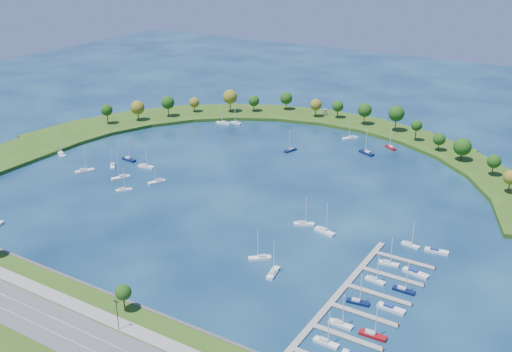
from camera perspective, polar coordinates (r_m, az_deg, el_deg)
The scene contains 35 objects.
ground at distance 286.44m, azimuth -1.38°, elevation -0.87°, with size 700.00×700.00×0.00m, color #071A3F.
south_shoreline at distance 206.74m, azimuth -20.61°, elevation -12.15°, with size 420.00×43.10×11.60m.
breakwater at distance 348.00m, azimuth -3.45°, elevation 3.58°, with size 286.74×247.64×2.00m.
breakwater_trees at distance 361.70m, azimuth 4.50°, elevation 5.89°, with size 237.76×92.86×15.76m.
harbor_tower at distance 390.34m, azimuth 6.59°, elevation 6.07°, with size 2.60×2.60×4.14m.
dock_system at distance 204.00m, azimuth 9.77°, elevation -11.59°, with size 24.28×82.00×1.60m.
moored_boat_0 at distance 331.16m, azimuth 10.49°, elevation 2.23°, with size 9.76×6.40×13.99m.
moored_boat_2 at distance 342.39m, azimuth 12.70°, elevation 2.72°, with size 8.04×6.74×12.15m.
moored_boat_3 at distance 248.80m, azimuth 4.58°, elevation -4.50°, with size 8.52×5.98×12.34m.
moored_boat_4 at distance 377.73m, azimuth -1.92°, elevation 5.13°, with size 7.43×2.42×10.78m.
moored_boat_5 at distance 292.23m, azimuth -9.42°, elevation -0.49°, with size 5.92×8.67×12.49m.
moored_boat_6 at distance 286.28m, azimuth -12.49°, elevation -1.25°, with size 6.51×7.14×11.12m.
moored_boat_7 at distance 316.59m, azimuth -13.51°, elevation 1.00°, with size 6.65×6.97×11.07m.
moored_boat_8 at distance 300.47m, azimuth -12.75°, elevation -0.10°, with size 6.74×9.31×13.55m.
moored_boat_9 at distance 323.54m, azimuth -12.02°, elevation 1.61°, with size 8.94×3.43×12.81m.
moored_boat_11 at distance 214.84m, azimuth 1.64°, elevation -9.13°, with size 4.07×8.96×12.71m.
moored_boat_12 at distance 340.09m, azimuth -18.04°, elevation 2.02°, with size 9.42×6.80×13.70m.
moored_boat_13 at distance 330.37m, azimuth 3.30°, elevation 2.52°, with size 4.45×8.30×11.75m.
moored_boat_14 at distance 223.73m, azimuth 0.38°, elevation -7.74°, with size 7.93×7.26×12.37m.
moored_boat_15 at distance 377.64m, azimuth -3.14°, elevation 5.12°, with size 9.22×4.02×13.11m.
moored_boat_16 at distance 243.57m, azimuth 6.56°, elevation -5.20°, with size 9.48×4.58×13.43m.
moored_boat_17 at distance 312.09m, azimuth -10.44°, elevation 0.95°, with size 8.81×3.97×12.51m.
moored_boat_18 at distance 313.20m, azimuth -16.01°, elevation 0.51°, with size 6.90×9.55×13.90m.
moored_boat_19 at distance 353.53m, azimuth 8.97°, elevation 3.64°, with size 7.58×8.49×13.11m.
docked_boat_0 at distance 184.20m, azimuth 6.68°, elevation -15.40°, with size 7.92×2.43×11.55m.
docked_boat_2 at distance 191.88m, azimuth 8.05°, elevation -13.73°, with size 7.73×2.19×11.35m.
docked_boat_3 at distance 189.03m, azimuth 11.05°, elevation -14.58°, with size 8.48×2.64×12.35m.
docked_boat_4 at distance 202.54m, azimuth 9.69°, elevation -11.68°, with size 7.80×3.26×11.12m.
docked_boat_5 at distance 201.66m, azimuth 12.72°, elevation -12.18°, with size 9.20×2.92×1.86m.
docked_boat_6 at distance 214.71m, azimuth 11.28°, elevation -9.66°, with size 7.45×2.89×10.67m.
docked_boat_7 at distance 211.53m, azimuth 13.90°, elevation -10.44°, with size 7.67×2.15×11.28m.
docked_boat_8 at distance 225.63m, azimuth 12.51°, elevation -8.06°, with size 7.73×3.11×11.04m.
docked_boat_9 at distance 222.11m, azimuth 14.93°, elevation -8.90°, with size 9.68×4.07×1.91m.
docked_boat_10 at distance 239.92m, azimuth 14.49°, elevation -6.31°, with size 7.36×3.07×10.49m.
docked_boat_11 at distance 238.28m, azimuth 16.80°, elevation -6.85°, with size 9.09×3.64×1.80m.
Camera 1 is at (143.38, -220.42, 113.60)m, focal length 41.99 mm.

